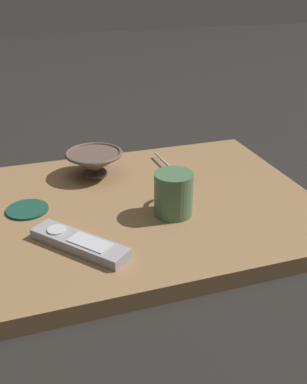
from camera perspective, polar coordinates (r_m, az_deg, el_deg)
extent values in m
plane|color=black|center=(0.97, 0.02, -2.81)|extent=(6.00, 6.00, 0.00)
cube|color=#936D47|center=(0.96, 0.02, -1.91)|extent=(0.56, 0.68, 0.03)
cylinder|color=brown|center=(1.07, -7.49, 2.35)|extent=(0.06, 0.06, 0.01)
cone|color=brown|center=(1.06, -7.58, 3.73)|extent=(0.14, 0.14, 0.05)
torus|color=brown|center=(1.05, -7.66, 4.92)|extent=(0.13, 0.13, 0.01)
cylinder|color=#4C724C|center=(0.88, 2.58, -0.25)|extent=(0.08, 0.08, 0.09)
torus|color=#4C724C|center=(0.92, 2.60, 1.08)|extent=(0.05, 0.03, 0.05)
cylinder|color=silver|center=(1.10, 1.38, 3.89)|extent=(0.12, 0.01, 0.01)
sphere|color=silver|center=(1.05, 2.77, 2.53)|extent=(0.02, 0.02, 0.02)
cube|color=#9E9EA3|center=(0.80, -9.49, -6.50)|extent=(0.18, 0.16, 0.02)
cylinder|color=silver|center=(0.82, -12.35, -4.74)|extent=(0.03, 0.03, 0.00)
cube|color=silver|center=(0.78, -8.19, -6.40)|extent=(0.08, 0.08, 0.00)
cylinder|color=#194738|center=(0.94, -15.87, -2.17)|extent=(0.08, 0.08, 0.01)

